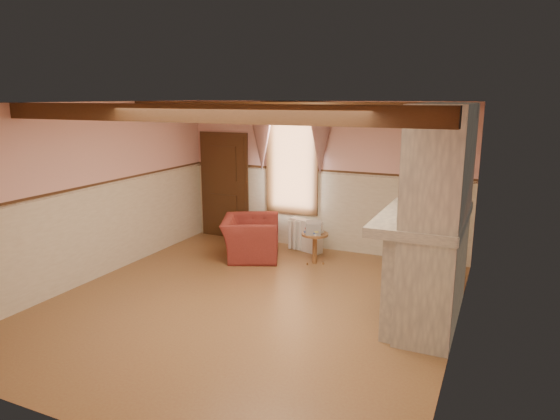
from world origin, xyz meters
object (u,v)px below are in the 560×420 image
at_px(side_table, 315,248).
at_px(radiator, 306,235).
at_px(armchair, 251,238).
at_px(mantel_clock, 432,197).
at_px(bowl, 424,211).
at_px(oil_lamp, 429,197).

xyz_separation_m(side_table, radiator, (-0.42, 0.62, 0.02)).
bearing_deg(armchair, side_table, -106.26).
xyz_separation_m(armchair, radiator, (0.77, 0.78, -0.07)).
distance_m(radiator, mantel_clock, 3.10).
xyz_separation_m(armchair, mantel_clock, (3.22, -0.69, 1.15)).
distance_m(armchair, radiator, 1.10).
xyz_separation_m(side_table, mantel_clock, (2.02, -0.85, 1.25)).
height_order(armchair, side_table, armchair).
xyz_separation_m(armchair, side_table, (1.19, 0.15, -0.09)).
height_order(side_table, bowl, bowl).
relative_size(radiator, bowl, 2.08).
bearing_deg(mantel_clock, armchair, 167.83).
bearing_deg(radiator, armchair, -116.01).
relative_size(armchair, side_table, 2.05).
height_order(armchair, oil_lamp, oil_lamp).
height_order(side_table, oil_lamp, oil_lamp).
height_order(radiator, bowl, bowl).
xyz_separation_m(radiator, oil_lamp, (2.44, -1.74, 1.26)).
bearing_deg(mantel_clock, oil_lamp, -90.00).
bearing_deg(side_table, bowl, -36.86).
relative_size(bowl, mantel_clock, 1.40).
bearing_deg(mantel_clock, radiator, 148.95).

